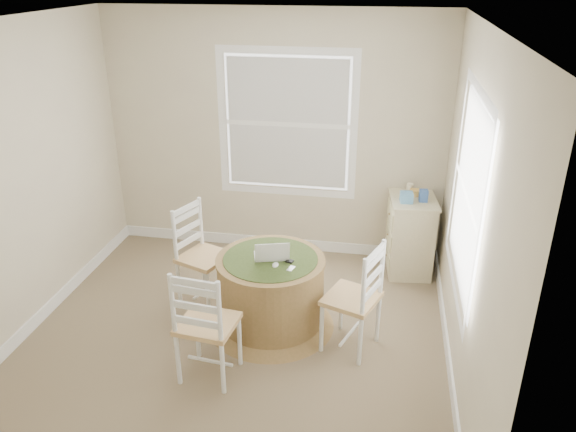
% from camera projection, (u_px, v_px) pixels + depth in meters
% --- Properties ---
extents(room, '(3.64, 3.64, 2.64)m').
position_uv_depth(room, '(253.00, 196.00, 4.41)').
color(room, '#7D6B4F').
rests_on(room, ground).
extents(round_table, '(1.12, 1.12, 0.67)m').
position_uv_depth(round_table, '(271.00, 289.00, 4.90)').
color(round_table, olive).
rests_on(round_table, ground).
extents(chair_left, '(0.52, 0.54, 0.95)m').
position_uv_depth(chair_left, '(204.00, 257.00, 5.21)').
color(chair_left, white).
rests_on(chair_left, ground).
extents(chair_near, '(0.46, 0.44, 0.95)m').
position_uv_depth(chair_near, '(208.00, 323.00, 4.25)').
color(chair_near, white).
rests_on(chair_near, ground).
extents(chair_right, '(0.52, 0.53, 0.95)m').
position_uv_depth(chair_right, '(352.00, 298.00, 4.57)').
color(chair_right, white).
rests_on(chair_right, ground).
extents(laptop, '(0.35, 0.33, 0.21)m').
position_uv_depth(laptop, '(272.00, 255.00, 4.77)').
color(laptop, white).
rests_on(laptop, round_table).
extents(mouse, '(0.07, 0.10, 0.03)m').
position_uv_depth(mouse, '(275.00, 265.00, 4.66)').
color(mouse, white).
rests_on(mouse, round_table).
extents(phone, '(0.07, 0.10, 0.02)m').
position_uv_depth(phone, '(291.00, 269.00, 4.61)').
color(phone, '#B7BABF').
rests_on(phone, round_table).
extents(keys, '(0.07, 0.06, 0.02)m').
position_uv_depth(keys, '(290.00, 262.00, 4.72)').
color(keys, black).
rests_on(keys, round_table).
extents(corner_chest, '(0.52, 0.66, 0.82)m').
position_uv_depth(corner_chest, '(410.00, 234.00, 5.80)').
color(corner_chest, beige).
rests_on(corner_chest, ground).
extents(tissue_box, '(0.13, 0.13, 0.10)m').
position_uv_depth(tissue_box, '(406.00, 198.00, 5.51)').
color(tissue_box, '#5693C5').
rests_on(tissue_box, corner_chest).
extents(box_yellow, '(0.16, 0.12, 0.06)m').
position_uv_depth(box_yellow, '(418.00, 193.00, 5.68)').
color(box_yellow, gold).
rests_on(box_yellow, corner_chest).
extents(box_blue, '(0.09, 0.09, 0.12)m').
position_uv_depth(box_blue, '(424.00, 196.00, 5.52)').
color(box_blue, '#375DA6').
rests_on(box_blue, corner_chest).
extents(cup_cream, '(0.07, 0.07, 0.09)m').
position_uv_depth(cup_cream, '(410.00, 187.00, 5.77)').
color(cup_cream, beige).
rests_on(cup_cream, corner_chest).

